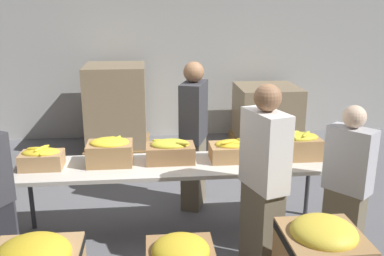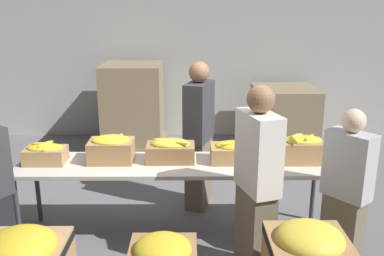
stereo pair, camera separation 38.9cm
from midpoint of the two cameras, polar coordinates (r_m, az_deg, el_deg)
name	(u,v)px [view 2 (the right image)]	position (r m, az deg, el deg)	size (l,w,h in m)	color
ground_plane	(175,233)	(4.76, 0.16, -13.93)	(30.00, 30.00, 0.00)	slate
wall_back	(180,26)	(7.77, -0.08, 13.41)	(16.00, 0.08, 4.00)	#B7B7B2
sorting_table	(175,168)	(4.43, 0.17, -5.38)	(3.22, 0.71, 0.81)	beige
banana_box_0	(45,153)	(4.57, -16.70, -3.30)	(0.41, 0.27, 0.23)	tan
banana_box_1	(111,148)	(4.46, -8.29, -2.74)	(0.45, 0.32, 0.28)	#A37A4C
banana_box_2	(171,150)	(4.43, -0.36, -3.00)	(0.50, 0.30, 0.25)	olive
banana_box_3	(234,151)	(4.47, 8.08, -3.15)	(0.48, 0.32, 0.24)	#A37A4C
banana_box_4	(302,148)	(4.60, 16.84, -2.66)	(0.43, 0.33, 0.30)	#A37A4C
volunteer_0	(199,137)	(5.05, 3.13, -1.24)	(0.38, 0.53, 1.77)	#6B604C
volunteer_2	(257,185)	(3.82, 11.57, -7.56)	(0.37, 0.52, 1.76)	#6B604C
volunteer_3	(346,193)	(4.17, 22.40, -8.06)	(0.42, 0.45, 1.54)	#6B604C
pallet_stack_0	(284,119)	(7.43, 13.60, 1.18)	(1.11, 1.11, 1.05)	olive
pallet_stack_1	(133,108)	(7.22, -6.36, 2.71)	(1.05, 1.05, 1.44)	olive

